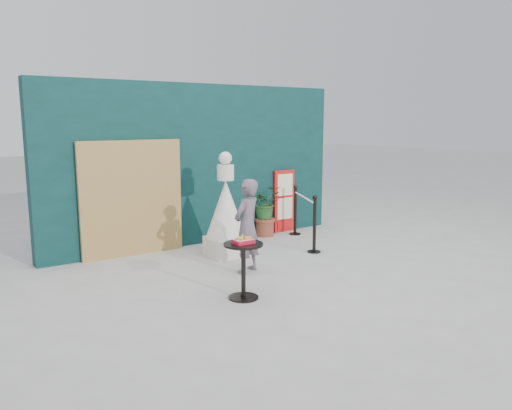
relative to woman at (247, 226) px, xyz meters
name	(u,v)px	position (x,y,z in m)	size (l,w,h in m)	color
ground	(303,286)	(0.30, -1.00, -0.73)	(60.00, 60.00, 0.00)	#ADAAA5
back_wall	(198,165)	(0.30, 2.15, 0.77)	(6.00, 0.30, 3.00)	#092A27
bamboo_fence	(132,199)	(-1.10, 1.94, 0.27)	(1.80, 0.08, 2.00)	tan
woman	(247,226)	(0.00, 0.00, 0.00)	(0.53, 0.35, 1.46)	#625460
menu_board	(284,201)	(2.20, 1.95, -0.08)	(0.50, 0.07, 1.30)	red
statue	(226,214)	(0.21, 0.99, 0.01)	(0.71, 0.71, 1.81)	silver
cafe_table	(243,262)	(-0.68, -0.95, -0.23)	(0.52, 0.52, 0.75)	black
food_basket	(243,240)	(-0.67, -0.95, 0.06)	(0.26, 0.19, 0.11)	red
planter	(265,207)	(1.64, 1.86, -0.13)	(0.60, 0.52, 1.03)	brown
stanchion_barrier	(304,217)	(1.93, 0.95, -0.23)	(0.84, 1.54, 1.03)	black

